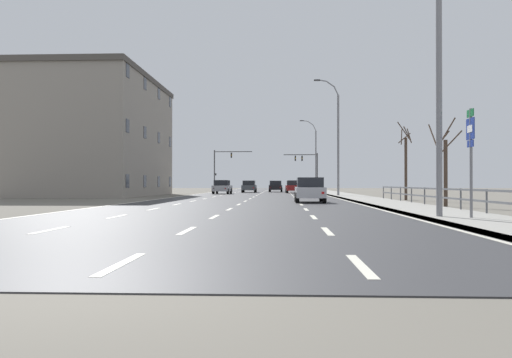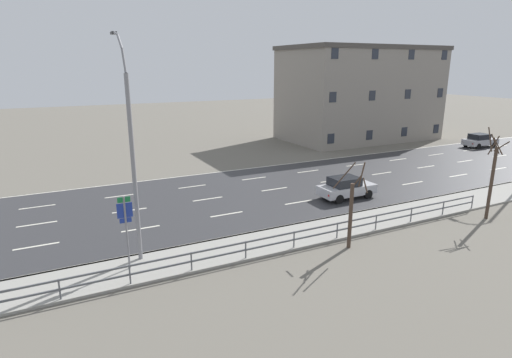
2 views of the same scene
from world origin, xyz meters
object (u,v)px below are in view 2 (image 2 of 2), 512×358
Objects in this scene: car_near_right at (346,187)px; highway_sign at (126,224)px; brick_building at (359,93)px; street_lamp_foreground at (132,155)px; car_mid_centre at (480,140)px.

highway_sign is at bearing -74.92° from car_near_right.
highway_sign is 0.88× the size of car_near_right.
car_near_right is 26.74m from brick_building.
brick_building is at bearing 125.82° from highway_sign.
highway_sign is at bearing -54.18° from brick_building.
car_near_right is (-3.24, 15.15, -4.42)m from street_lamp_foreground.
car_near_right is (-4.23, 15.82, -1.50)m from highway_sign.
car_mid_centre is at bearing 108.05° from car_near_right.
car_mid_centre is 1.02× the size of car_near_right.
street_lamp_foreground is at bearing -54.77° from brick_building.
brick_building is (-19.72, 17.37, 4.94)m from car_near_right.
car_mid_centre is (-12.66, 41.85, -1.50)m from highway_sign.
street_lamp_foreground is 3.15m from highway_sign.
street_lamp_foreground is at bearing -71.87° from car_mid_centre.
car_mid_centre is (-11.67, 41.19, -4.42)m from street_lamp_foreground.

